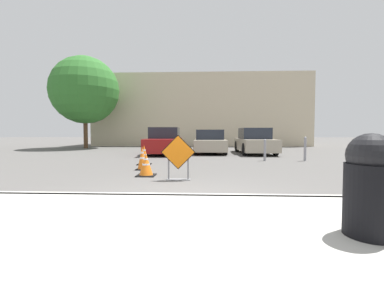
# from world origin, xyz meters

# --- Properties ---
(ground_plane) EXTENTS (96.00, 96.00, 0.00)m
(ground_plane) POSITION_xyz_m (0.00, 10.00, 0.00)
(ground_plane) COLOR #565451
(sidewalk_strip) EXTENTS (29.42, 2.96, 0.14)m
(sidewalk_strip) POSITION_xyz_m (0.00, -1.48, 0.07)
(sidewalk_strip) COLOR #ADAAA3
(sidewalk_strip) RESTS_ON ground_plane
(curb_lip) EXTENTS (29.42, 0.20, 0.14)m
(curb_lip) POSITION_xyz_m (0.00, 0.00, 0.07)
(curb_lip) COLOR #ADAAA3
(curb_lip) RESTS_ON ground_plane
(road_closed_sign) EXTENTS (0.93, 0.20, 1.22)m
(road_closed_sign) POSITION_xyz_m (-0.35, 2.13, 0.64)
(road_closed_sign) COLOR black
(road_closed_sign) RESTS_ON ground_plane
(traffic_cone_nearest) EXTENTS (0.54, 0.54, 0.67)m
(traffic_cone_nearest) POSITION_xyz_m (-1.36, 2.76, 0.33)
(traffic_cone_nearest) COLOR black
(traffic_cone_nearest) RESTS_ON ground_plane
(traffic_cone_second) EXTENTS (0.41, 0.41, 0.81)m
(traffic_cone_second) POSITION_xyz_m (-1.77, 3.96, 0.39)
(traffic_cone_second) COLOR black
(traffic_cone_second) RESTS_ON ground_plane
(traffic_cone_third) EXTENTS (0.51, 0.51, 0.78)m
(traffic_cone_third) POSITION_xyz_m (-2.02, 5.33, 0.38)
(traffic_cone_third) COLOR black
(traffic_cone_third) RESTS_ON ground_plane
(parked_car_nearest) EXTENTS (2.06, 4.68, 1.56)m
(parked_car_nearest) POSITION_xyz_m (-1.97, 10.47, 0.71)
(parked_car_nearest) COLOR maroon
(parked_car_nearest) RESTS_ON ground_plane
(parked_car_second) EXTENTS (1.92, 4.05, 1.43)m
(parked_car_second) POSITION_xyz_m (0.72, 11.08, 0.66)
(parked_car_second) COLOR #A39984
(parked_car_second) RESTS_ON ground_plane
(parked_car_third) EXTENTS (1.98, 4.42, 1.53)m
(parked_car_third) POSITION_xyz_m (3.41, 10.85, 0.70)
(parked_car_third) COLOR #A39984
(parked_car_third) RESTS_ON ground_plane
(trash_bin) EXTENTS (0.52, 0.52, 1.15)m
(trash_bin) POSITION_xyz_m (2.17, -1.80, 0.72)
(trash_bin) COLOR black
(trash_bin) RESTS_ON sidewalk_strip
(bollard_nearest) EXTENTS (0.12, 0.12, 0.97)m
(bollard_nearest) POSITION_xyz_m (3.09, 6.92, 0.51)
(bollard_nearest) COLOR gray
(bollard_nearest) RESTS_ON ground_plane
(bollard_second) EXTENTS (0.12, 0.12, 1.08)m
(bollard_second) POSITION_xyz_m (4.87, 6.92, 0.57)
(bollard_second) COLOR gray
(bollard_second) RESTS_ON ground_plane
(building_facade_backdrop) EXTENTS (19.94, 5.00, 6.60)m
(building_facade_backdrop) POSITION_xyz_m (0.06, 20.66, 3.30)
(building_facade_backdrop) COLOR beige
(building_facade_backdrop) RESTS_ON ground_plane
(street_tree_behind_lot) EXTENTS (5.25, 5.25, 7.20)m
(street_tree_behind_lot) POSITION_xyz_m (-9.01, 15.27, 4.57)
(street_tree_behind_lot) COLOR #513823
(street_tree_behind_lot) RESTS_ON ground_plane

